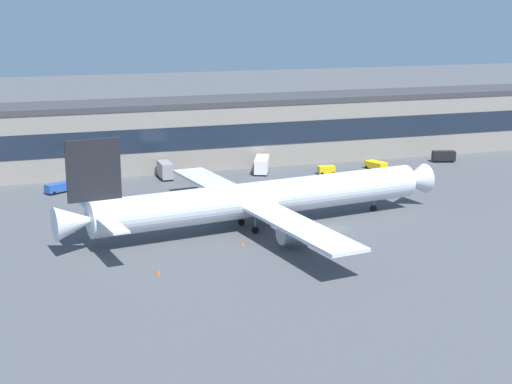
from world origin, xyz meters
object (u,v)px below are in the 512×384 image
object	(u,v)px
pushback_tractor	(376,165)
stair_truck	(165,169)
follow_me_car	(199,177)
airliner	(259,199)
fuel_truck	(262,164)
traffic_cone_0	(158,272)
traffic_cone_1	(242,244)
baggage_tug	(327,169)
crew_van	(443,156)
belt_loader	(62,186)

from	to	relation	value
pushback_tractor	stair_truck	bearing A→B (deg)	172.85
follow_me_car	airliner	bearing A→B (deg)	-88.60
fuel_truck	airliner	bearing A→B (deg)	-109.71
traffic_cone_0	traffic_cone_1	size ratio (longest dim) A/B	1.17
airliner	stair_truck	bearing A→B (deg)	99.70
traffic_cone_1	baggage_tug	bearing A→B (deg)	52.33
stair_truck	pushback_tractor	bearing A→B (deg)	-7.15
crew_van	traffic_cone_0	xyz separation A→B (m)	(-78.42, -54.23, -1.10)
traffic_cone_1	follow_me_car	bearing A→B (deg)	84.02
follow_me_car	baggage_tug	bearing A→B (deg)	-3.87
crew_van	baggage_tug	bearing A→B (deg)	-173.28
pushback_tractor	fuel_truck	size ratio (longest dim) A/B	0.61
crew_van	traffic_cone_1	world-z (taller)	crew_van
airliner	traffic_cone_1	world-z (taller)	airliner
pushback_tractor	fuel_truck	bearing A→B (deg)	169.16
belt_loader	stair_truck	bearing A→B (deg)	14.03
pushback_tractor	fuel_truck	distance (m)	25.81
pushback_tractor	traffic_cone_1	distance (m)	62.54
baggage_tug	traffic_cone_0	distance (m)	69.16
belt_loader	traffic_cone_1	distance (m)	49.54
fuel_truck	traffic_cone_1	world-z (taller)	fuel_truck
airliner	crew_van	size ratio (longest dim) A/B	11.99
crew_van	follow_me_car	distance (m)	59.13
pushback_tractor	belt_loader	distance (m)	68.30
crew_van	traffic_cone_0	bearing A→B (deg)	-145.33
crew_van	belt_loader	xyz separation A→B (m)	(-86.93, -2.02, -0.31)
crew_van	belt_loader	distance (m)	86.96
belt_loader	traffic_cone_1	world-z (taller)	belt_loader
airliner	belt_loader	size ratio (longest dim) A/B	10.24
follow_me_car	stair_truck	xyz separation A→B (m)	(-6.10, 5.20, 0.89)
traffic_cone_0	follow_me_car	bearing A→B (deg)	69.78
fuel_truck	traffic_cone_0	world-z (taller)	fuel_truck
follow_me_car	traffic_cone_1	xyz separation A→B (m)	(-4.61, -43.98, -0.79)
traffic_cone_1	traffic_cone_0	bearing A→B (deg)	-150.09
pushback_tractor	stair_truck	world-z (taller)	stair_truck
baggage_tug	follow_me_car	bearing A→B (deg)	176.13
follow_me_car	traffic_cone_1	bearing A→B (deg)	-95.98
pushback_tractor	traffic_cone_0	bearing A→B (deg)	-139.09
airliner	fuel_truck	size ratio (longest dim) A/B	7.62
airliner	belt_loader	distance (m)	45.70
fuel_truck	traffic_cone_0	size ratio (longest dim) A/B	12.42
pushback_tractor	traffic_cone_0	world-z (taller)	pushback_tractor
stair_truck	traffic_cone_1	distance (m)	49.24
follow_me_car	stair_truck	world-z (taller)	stair_truck
follow_me_car	fuel_truck	xyz separation A→B (m)	(15.13, 4.21, 0.79)
follow_me_car	traffic_cone_0	xyz separation A→B (m)	(-19.31, -52.44, -0.73)
traffic_cone_1	stair_truck	bearing A→B (deg)	91.74
traffic_cone_0	pushback_tractor	bearing A→B (deg)	40.91
stair_truck	follow_me_car	bearing A→B (deg)	-40.45
airliner	crew_van	xyz separation A→B (m)	(58.23, 37.38, -3.38)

